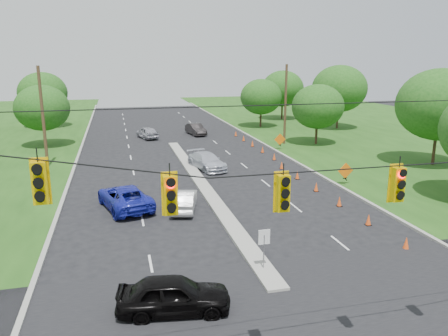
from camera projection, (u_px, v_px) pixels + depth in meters
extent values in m
cube|color=gray|center=(75.00, 165.00, 40.39)|extent=(0.25, 110.00, 0.16)
cube|color=gray|center=(280.00, 154.00, 45.12)|extent=(0.25, 110.00, 0.16)
cube|color=gray|center=(201.00, 184.00, 34.29)|extent=(1.00, 34.00, 0.18)
cylinder|color=gray|center=(264.00, 253.00, 19.94)|extent=(0.06, 0.06, 1.80)
cube|color=white|center=(264.00, 237.00, 19.75)|extent=(0.55, 0.04, 0.70)
cylinder|color=black|center=(353.00, 155.00, 11.88)|extent=(24.00, 0.04, 0.04)
cube|color=#F5C500|center=(40.00, 183.00, 10.06)|extent=(0.34, 0.24, 1.00)
cube|color=#F5C500|center=(170.00, 195.00, 10.89)|extent=(0.34, 0.24, 1.00)
cube|color=#F5C500|center=(283.00, 193.00, 11.64)|extent=(0.34, 0.24, 1.00)
cube|color=#F5C500|center=(398.00, 184.00, 12.46)|extent=(0.34, 0.24, 1.00)
cylinder|color=#422D1C|center=(43.00, 117.00, 38.74)|extent=(0.28, 0.28, 9.00)
cylinder|color=#422D1C|center=(285.00, 105.00, 49.30)|extent=(0.28, 0.28, 9.00)
cone|color=#F05118|center=(406.00, 243.00, 22.40)|extent=(0.32, 0.32, 0.70)
cone|color=#F05118|center=(369.00, 219.00, 25.70)|extent=(0.32, 0.32, 0.70)
cone|color=#F05118|center=(339.00, 201.00, 28.99)|extent=(0.32, 0.32, 0.70)
cone|color=#F05118|center=(316.00, 187.00, 32.29)|extent=(0.32, 0.32, 0.70)
cone|color=#F05118|center=(297.00, 175.00, 35.58)|extent=(0.32, 0.32, 0.70)
cone|color=#F05118|center=(282.00, 165.00, 38.88)|extent=(0.32, 0.32, 0.70)
cone|color=#F05118|center=(274.00, 157.00, 42.31)|extent=(0.32, 0.32, 0.70)
cone|color=#F05118|center=(263.00, 150.00, 45.61)|extent=(0.32, 0.32, 0.70)
cone|color=#F05118|center=(252.00, 143.00, 48.90)|extent=(0.32, 0.32, 0.70)
cone|color=#F05118|center=(244.00, 138.00, 52.20)|extent=(0.32, 0.32, 0.70)
cone|color=#F05118|center=(236.00, 133.00, 55.49)|extent=(0.32, 0.32, 0.70)
cube|color=black|center=(345.00, 178.00, 33.86)|extent=(0.06, 0.58, 0.26)
cube|color=black|center=(345.00, 178.00, 33.86)|extent=(0.06, 0.58, 0.26)
cube|color=orange|center=(346.00, 171.00, 33.71)|extent=(1.27, 0.05, 1.27)
cube|color=black|center=(280.00, 145.00, 47.04)|extent=(0.06, 0.58, 0.26)
cube|color=black|center=(280.00, 145.00, 47.04)|extent=(0.06, 0.58, 0.26)
cube|color=orange|center=(280.00, 139.00, 46.89)|extent=(1.27, 0.05, 1.27)
cylinder|color=black|center=(45.00, 136.00, 48.59)|extent=(0.28, 0.28, 2.52)
ellipsoid|color=#194C14|center=(42.00, 108.00, 47.84)|extent=(5.88, 5.88, 5.04)
cylinder|color=black|center=(45.00, 118.00, 62.20)|extent=(0.28, 0.28, 2.88)
ellipsoid|color=#194C14|center=(43.00, 93.00, 61.35)|extent=(6.72, 6.72, 5.76)
cylinder|color=black|center=(434.00, 148.00, 39.99)|extent=(0.28, 0.28, 3.24)
ellipsoid|color=#194C14|center=(439.00, 105.00, 39.03)|extent=(7.56, 7.56, 6.48)
cylinder|color=black|center=(316.00, 133.00, 49.97)|extent=(0.28, 0.28, 2.52)
ellipsoid|color=#194C14|center=(318.00, 107.00, 49.22)|extent=(5.88, 5.88, 5.04)
cylinder|color=black|center=(337.00, 117.00, 61.17)|extent=(0.28, 0.28, 3.24)
ellipsoid|color=#194C14|center=(339.00, 89.00, 60.21)|extent=(7.56, 7.56, 6.48)
cylinder|color=black|center=(282.00, 111.00, 70.63)|extent=(0.28, 0.28, 2.88)
ellipsoid|color=#194C14|center=(283.00, 89.00, 69.78)|extent=(6.72, 6.72, 5.76)
cylinder|color=black|center=(261.00, 118.00, 62.68)|extent=(0.28, 0.28, 2.52)
ellipsoid|color=#194C14|center=(261.00, 97.00, 61.93)|extent=(5.88, 5.88, 5.04)
imported|color=black|center=(174.00, 295.00, 16.73)|extent=(4.56, 2.35, 1.49)
imported|color=silver|center=(184.00, 200.00, 28.23)|extent=(2.40, 4.33, 1.35)
imported|color=#1B22A4|center=(125.00, 197.00, 28.51)|extent=(3.92, 6.03, 1.54)
imported|color=#B5B8C5|center=(207.00, 161.00, 38.77)|extent=(3.25, 5.36, 1.45)
imported|color=#9998A3|center=(147.00, 133.00, 53.85)|extent=(2.81, 4.59, 1.46)
imported|color=black|center=(196.00, 129.00, 56.39)|extent=(2.28, 4.61, 1.45)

